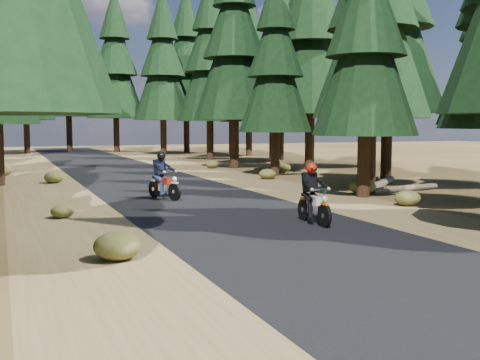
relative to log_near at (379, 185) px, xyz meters
name	(u,v)px	position (x,y,z in m)	size (l,w,h in m)	color
ground	(261,227)	(-8.27, -6.68, -0.16)	(120.00, 120.00, 0.00)	#483119
road	(202,203)	(-8.27, -1.68, -0.15)	(6.00, 100.00, 0.01)	black
shoulder_l	(60,211)	(-12.87, -1.68, -0.16)	(3.20, 100.00, 0.01)	brown
shoulder_r	(321,197)	(-3.67, -1.68, -0.16)	(3.20, 100.00, 0.01)	brown
pine_forest	(113,32)	(-8.29, 14.37, 7.73)	(34.59, 55.08, 16.32)	black
log_near	(379,185)	(0.00, 0.00, 0.00)	(0.32, 0.32, 5.63)	#4C4233
log_far	(406,189)	(0.36, -1.31, -0.04)	(0.24, 0.24, 3.69)	#4C4233
understory_shrubs	(223,187)	(-6.70, 0.53, 0.11)	(15.73, 28.49, 0.61)	#474C1E
rider_lead	(314,204)	(-6.78, -6.80, 0.39)	(0.59, 1.84, 1.63)	beige
rider_follow	(164,184)	(-9.16, -0.15, 0.40)	(1.20, 1.96, 1.68)	maroon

